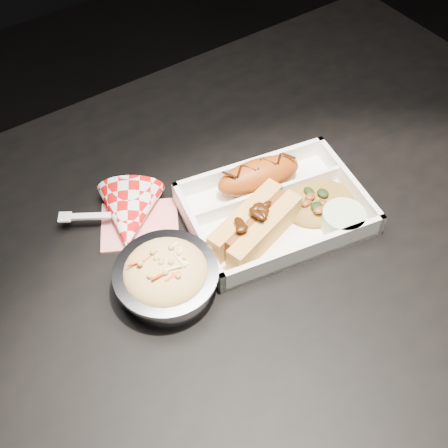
{
  "coord_description": "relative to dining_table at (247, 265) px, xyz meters",
  "views": [
    {
      "loc": [
        -0.31,
        -0.39,
        1.38
      ],
      "look_at": [
        -0.05,
        -0.01,
        0.81
      ],
      "focal_mm": 45.0,
      "sensor_mm": 36.0,
      "label": 1
    }
  ],
  "objects": [
    {
      "name": "cupcake_liner",
      "position": [
        0.11,
        -0.08,
        0.11
      ],
      "size": [
        0.06,
        0.06,
        0.03
      ],
      "primitive_type": "cylinder",
      "color": "beige",
      "rests_on": "food_tray"
    },
    {
      "name": "food_tray",
      "position": [
        0.04,
        -0.0,
        0.1
      ],
      "size": [
        0.28,
        0.22,
        0.04
      ],
      "rotation": [
        0.0,
        0.0,
        -0.19
      ],
      "color": "white",
      "rests_on": "dining_table"
    },
    {
      "name": "napkin_fork",
      "position": [
        -0.14,
        0.1,
        0.11
      ],
      "size": [
        0.17,
        0.15,
        0.1
      ],
      "rotation": [
        0.0,
        0.0,
        -0.55
      ],
      "color": "red",
      "rests_on": "dining_table"
    },
    {
      "name": "dining_table",
      "position": [
        0.0,
        0.0,
        0.0
      ],
      "size": [
        1.2,
        0.8,
        0.75
      ],
      "color": "black",
      "rests_on": "ground"
    },
    {
      "name": "fried_rice_mound",
      "position": [
        0.11,
        -0.03,
        0.11
      ],
      "size": [
        0.12,
        0.11,
        0.03
      ],
      "primitive_type": "ellipsoid",
      "rotation": [
        0.0,
        0.0,
        -0.19
      ],
      "color": "#A3782F",
      "rests_on": "food_tray"
    },
    {
      "name": "foil_coleslaw_cup",
      "position": [
        -0.15,
        -0.02,
        0.12
      ],
      "size": [
        0.14,
        0.14,
        0.07
      ],
      "color": "silver",
      "rests_on": "dining_table"
    },
    {
      "name": "hotdog",
      "position": [
        -0.0,
        -0.02,
        0.12
      ],
      "size": [
        0.15,
        0.1,
        0.06
      ],
      "rotation": [
        0.0,
        0.0,
        0.29
      ],
      "color": "gold",
      "rests_on": "food_tray"
    },
    {
      "name": "fried_pastry",
      "position": [
        0.05,
        0.05,
        0.12
      ],
      "size": [
        0.14,
        0.08,
        0.05
      ],
      "primitive_type": "ellipsoid",
      "rotation": [
        0.0,
        0.0,
        -0.19
      ],
      "color": "#9F440F",
      "rests_on": "food_tray"
    },
    {
      "name": "floor",
      "position": [
        0.0,
        0.0,
        -0.68
      ],
      "size": [
        4.0,
        4.0,
        0.05
      ],
      "primitive_type": "cube",
      "color": "black",
      "rests_on": "ground"
    }
  ]
}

